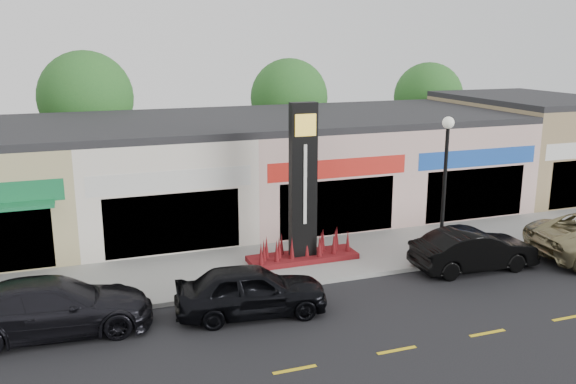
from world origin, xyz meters
name	(u,v)px	position (x,y,z in m)	size (l,w,h in m)	color
ground	(260,321)	(0.00, 0.00, 0.00)	(120.00, 120.00, 0.00)	black
sidewalk	(225,270)	(0.00, 4.35, 0.07)	(52.00, 4.30, 0.15)	gray
curb	(242,293)	(0.00, 2.10, 0.07)	(52.00, 0.20, 0.15)	gray
shop_cream	(154,173)	(-1.50, 11.47, 2.40)	(7.00, 10.01, 4.80)	beige
shop_pink_w	(297,163)	(5.50, 11.47, 2.40)	(7.00, 10.01, 4.80)	beige
shop_pink_e	(419,154)	(12.50, 11.47, 2.40)	(7.00, 10.01, 4.80)	beige
shop_tan	(526,143)	(19.50, 11.48, 2.65)	(7.00, 10.01, 5.30)	#947A56
tree_rear_west	(86,98)	(-4.00, 19.50, 5.22)	(5.20, 5.20, 7.83)	#382619
tree_rear_mid	(289,98)	(8.00, 19.50, 4.88)	(4.80, 4.80, 7.29)	#382619
tree_rear_east	(428,97)	(18.00, 19.50, 4.63)	(4.60, 4.60, 6.94)	#382619
lamp_east_near	(445,174)	(8.00, 2.50, 3.48)	(0.44, 0.44, 5.47)	black
pylon_sign	(303,206)	(3.00, 4.20, 2.27)	(4.20, 1.30, 6.00)	#550E16
car_dark_sedan	(53,307)	(-5.87, 1.31, 0.82)	(5.62, 2.29, 1.63)	black
car_black_sedan	(251,290)	(-0.11, 0.58, 0.80)	(4.69, 1.89, 1.60)	black
car_black_conv	(474,250)	(8.75, 1.46, 0.77)	(4.69, 1.63, 1.54)	black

